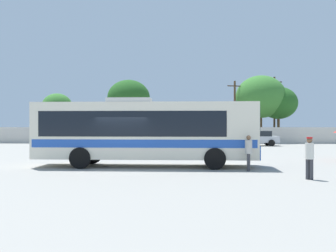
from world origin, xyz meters
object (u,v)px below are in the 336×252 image
roadside_tree_left (57,106)px  coach_bus_cream_blue (143,130)px  passenger_waiting_on_apron (310,155)px  parked_car_leftmost_dark_blue (71,137)px  utility_pole_near (274,108)px  parked_car_rightmost_silver (257,138)px  roadside_tree_midright (261,97)px  parked_car_second_maroon (121,138)px  parked_car_third_red (187,138)px  attendant_by_bus_door (249,151)px  roadside_tree_midleft (129,98)px  utility_pole_far (235,110)px  roadside_tree_right (278,103)px

roadside_tree_left → coach_bus_cream_blue: bearing=-65.7°
roadside_tree_left → passenger_waiting_on_apron: bearing=-59.5°
parked_car_leftmost_dark_blue → utility_pole_near: (22.43, 7.50, 3.27)m
parked_car_rightmost_silver → roadside_tree_midright: 9.36m
parked_car_leftmost_dark_blue → roadside_tree_midright: (20.77, 7.21, 4.59)m
parked_car_leftmost_dark_blue → parked_car_second_maroon: bearing=-6.4°
parked_car_second_maroon → utility_pole_near: size_ratio=0.53×
parked_car_third_red → utility_pole_near: 13.22m
attendant_by_bus_door → roadside_tree_midleft: (-9.70, 32.14, 4.49)m
utility_pole_near → utility_pole_far: size_ratio=1.08×
attendant_by_bus_door → parked_car_rightmost_silver: 22.46m
utility_pole_far → utility_pole_near: bearing=13.5°
utility_pole_near → parked_car_third_red: bearing=-145.1°
parked_car_rightmost_silver → utility_pole_near: utility_pole_near is taller
parked_car_leftmost_dark_blue → roadside_tree_left: roadside_tree_left is taller
attendant_by_bus_door → parked_car_third_red: attendant_by_bus_door is taller
passenger_waiting_on_apron → roadside_tree_left: 40.95m
utility_pole_far → roadside_tree_right: size_ratio=1.09×
parked_car_leftmost_dark_blue → roadside_tree_left: bearing=114.4°
attendant_by_bus_door → roadside_tree_midleft: roadside_tree_midleft is taller
attendant_by_bus_door → parked_car_rightmost_silver: size_ratio=0.38×
roadside_tree_left → attendant_by_bus_door: bearing=-59.8°
coach_bus_cream_blue → roadside_tree_right: roadside_tree_right is taller
roadside_tree_right → parked_car_third_red: bearing=-146.7°
passenger_waiting_on_apron → utility_pole_far: bearing=87.8°
utility_pole_far → roadside_tree_midleft: 13.29m
roadside_tree_midright → roadside_tree_right: size_ratio=1.20×
utility_pole_near → roadside_tree_midleft: bearing=173.8°
passenger_waiting_on_apron → roadside_tree_midleft: 37.14m
parked_car_third_red → roadside_tree_midleft: size_ratio=0.56×
coach_bus_cream_blue → passenger_waiting_on_apron: 8.46m
passenger_waiting_on_apron → roadside_tree_midleft: size_ratio=0.22×
parked_car_third_red → parked_car_second_maroon: bearing=-173.5°
parked_car_leftmost_dark_blue → utility_pole_far: size_ratio=0.62×
roadside_tree_right → parked_car_second_maroon: bearing=-155.7°
parked_car_second_maroon → passenger_waiting_on_apron: bearing=-66.1°
roadside_tree_left → roadside_tree_midright: (25.11, -2.37, 0.98)m
utility_pole_near → roadside_tree_midleft: (-17.68, 1.91, 1.36)m
parked_car_second_maroon → roadside_tree_left: bearing=133.4°
attendant_by_bus_door → utility_pole_far: 29.37m
parked_car_leftmost_dark_blue → roadside_tree_midleft: size_ratio=0.58×
passenger_waiting_on_apron → roadside_tree_midleft: roadside_tree_midleft is taller
passenger_waiting_on_apron → parked_car_third_red: passenger_waiting_on_apron is taller
passenger_waiting_on_apron → utility_pole_far: utility_pole_far is taller
utility_pole_near → roadside_tree_left: utility_pole_near is taller
roadside_tree_midright → coach_bus_cream_blue: bearing=-112.1°
parked_car_leftmost_dark_blue → roadside_tree_left: (-4.35, 9.57, 3.61)m
parked_car_second_maroon → roadside_tree_left: (-9.61, 10.16, 3.63)m
parked_car_leftmost_dark_blue → parked_car_third_red: bearing=0.8°
passenger_waiting_on_apron → parked_car_leftmost_dark_blue: bearing=122.6°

